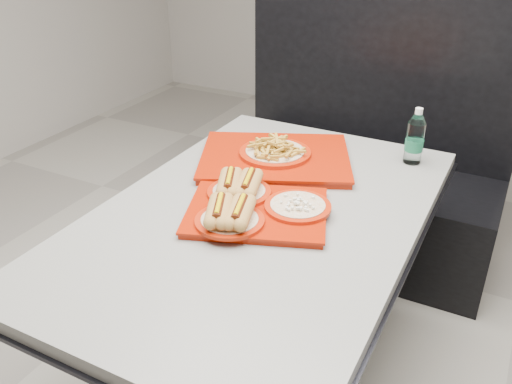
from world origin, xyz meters
The scene contains 5 objects.
diner_table centered at (0.00, 0.00, 0.58)m, with size 0.92×1.42×0.75m.
booth_bench centered at (0.00, 1.09, 0.40)m, with size 1.30×0.57×1.35m.
tray_near centered at (-0.01, -0.03, 0.78)m, with size 0.49×0.44×0.09m.
tray_far centered at (-0.11, 0.33, 0.78)m, with size 0.64×0.58×0.10m.
water_bottle centered at (0.32, 0.56, 0.84)m, with size 0.06×0.06×0.20m.
Camera 1 is at (0.64, -1.25, 1.57)m, focal length 38.00 mm.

